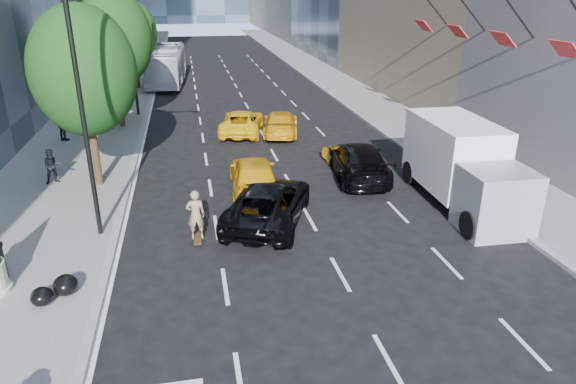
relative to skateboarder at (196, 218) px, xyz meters
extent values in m
plane|color=black|center=(3.20, -3.00, -0.88)|extent=(160.00, 160.00, 0.00)
cube|color=slate|center=(-5.80, 27.00, -0.81)|extent=(6.00, 120.00, 0.15)
cube|color=slate|center=(13.20, 27.00, -0.81)|extent=(4.00, 120.00, 0.15)
cylinder|color=black|center=(-3.30, 1.00, 4.27)|extent=(0.16, 0.16, 10.00)
cylinder|color=black|center=(-3.30, 19.00, 4.27)|extent=(0.16, 0.16, 10.00)
cylinder|color=black|center=(-4.00, 6.00, 0.84)|extent=(0.30, 0.30, 3.15)
ellipsoid|color=black|center=(-4.00, 6.00, 4.10)|extent=(4.20, 4.20, 5.25)
cylinder|color=black|center=(-4.00, 16.00, 0.96)|extent=(0.30, 0.30, 3.38)
ellipsoid|color=black|center=(-4.00, 16.00, 4.44)|extent=(4.50, 4.50, 5.62)
cylinder|color=black|center=(-4.00, 29.00, 0.73)|extent=(0.30, 0.30, 2.93)
ellipsoid|color=black|center=(-4.00, 29.00, 3.75)|extent=(3.90, 3.90, 4.88)
cylinder|color=black|center=(-3.20, 37.00, 1.87)|extent=(0.14, 0.14, 5.20)
imported|color=black|center=(-3.20, 37.00, 3.47)|extent=(2.48, 0.53, 1.00)
cube|color=red|center=(13.70, 1.00, 5.12)|extent=(0.64, 1.30, 0.64)
cylinder|color=black|center=(14.35, 5.00, 5.97)|extent=(1.75, 0.08, 1.75)
cube|color=red|center=(13.70, 5.00, 5.12)|extent=(0.64, 1.30, 0.64)
cylinder|color=black|center=(14.35, 9.00, 5.97)|extent=(1.75, 0.08, 1.75)
cube|color=red|center=(13.70, 9.00, 5.12)|extent=(0.64, 1.30, 0.64)
cylinder|color=black|center=(14.35, 13.00, 5.97)|extent=(1.75, 0.08, 1.75)
cube|color=red|center=(13.70, 13.00, 5.12)|extent=(0.64, 1.30, 0.64)
imported|color=#8B7657|center=(0.00, 0.00, 0.00)|extent=(0.65, 0.43, 1.76)
imported|color=black|center=(2.65, 1.13, -0.12)|extent=(4.34, 6.00, 1.52)
imported|color=black|center=(7.40, 5.00, -0.07)|extent=(2.94, 5.80, 1.61)
imported|color=orange|center=(2.50, 4.17, -0.08)|extent=(2.11, 4.76, 1.59)
imported|color=#F5AB0C|center=(7.40, 6.00, -0.25)|extent=(2.01, 4.03, 1.27)
imported|color=yellow|center=(3.03, 13.51, -0.20)|extent=(3.26, 5.28, 1.37)
imported|color=orange|center=(5.25, 12.86, -0.20)|extent=(2.81, 5.01, 1.37)
imported|color=silver|center=(-1.60, 31.53, 0.71)|extent=(3.42, 11.60, 3.19)
cube|color=white|center=(10.44, 2.20, 0.98)|extent=(2.55, 4.69, 2.71)
cube|color=gray|center=(10.33, -1.21, 0.27)|extent=(2.37, 2.08, 2.31)
cylinder|color=black|center=(9.27, -1.58, -0.38)|extent=(0.38, 1.01, 1.00)
cylinder|color=black|center=(11.37, -1.64, -0.38)|extent=(0.38, 1.01, 1.00)
cylinder|color=black|center=(9.43, 3.84, -0.38)|extent=(0.38, 1.01, 1.00)
cylinder|color=black|center=(11.54, 3.78, -0.38)|extent=(0.38, 1.01, 1.00)
imported|color=black|center=(-5.93, 6.50, 0.03)|extent=(0.90, 0.81, 1.53)
imported|color=black|center=(-6.85, 13.33, 0.22)|extent=(1.16, 1.05, 1.90)
ellipsoid|color=black|center=(-3.69, -2.79, -0.44)|extent=(0.67, 0.74, 0.57)
ellipsoid|color=black|center=(-4.22, -3.21, -0.48)|extent=(0.59, 0.65, 0.50)
camera|label=1|loc=(0.03, -15.99, 7.30)|focal=32.00mm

